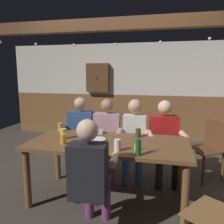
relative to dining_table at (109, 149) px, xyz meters
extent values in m
plane|color=#423A33|center=(0.00, 0.03, -0.67)|extent=(7.87, 7.87, 0.00)
cube|color=beige|center=(0.00, 2.99, 1.02)|extent=(6.56, 0.12, 1.23)
cube|color=brown|center=(0.00, 2.99, -0.13)|extent=(6.56, 0.12, 1.07)
cube|color=brown|center=(0.00, 0.42, 1.56)|extent=(5.90, 0.14, 0.16)
cube|color=brown|center=(0.00, 0.00, 0.08)|extent=(1.95, 0.95, 0.04)
cylinder|color=brown|center=(-0.90, -0.40, -0.31)|extent=(0.08, 0.08, 0.72)
cylinder|color=brown|center=(0.90, -0.40, -0.31)|extent=(0.08, 0.08, 0.72)
cylinder|color=brown|center=(-0.90, 0.40, -0.31)|extent=(0.08, 0.08, 0.72)
cylinder|color=brown|center=(0.90, 0.40, -0.31)|extent=(0.08, 0.08, 0.72)
cube|color=#2D4C84|center=(-0.66, 0.78, 0.06)|extent=(0.41, 0.26, 0.53)
sphere|color=tan|center=(-0.66, 0.78, 0.45)|extent=(0.20, 0.20, 0.20)
cylinder|color=#33724C|center=(-0.53, 0.65, -0.19)|extent=(0.18, 0.40, 0.13)
cylinder|color=#33724C|center=(-0.74, 0.62, -0.19)|extent=(0.18, 0.40, 0.13)
cylinder|color=#33724C|center=(-0.51, 0.46, -0.46)|extent=(0.10, 0.10, 0.42)
cylinder|color=#33724C|center=(-0.72, 0.43, -0.46)|extent=(0.10, 0.10, 0.42)
cylinder|color=#2D4C84|center=(-0.40, 0.56, 0.08)|extent=(0.12, 0.29, 0.08)
cylinder|color=#2D4C84|center=(-0.85, 0.50, 0.08)|extent=(0.12, 0.29, 0.08)
cube|color=#B78493|center=(-0.22, 0.78, 0.05)|extent=(0.42, 0.28, 0.52)
sphere|color=#9E755B|center=(-0.22, 0.78, 0.44)|extent=(0.20, 0.20, 0.20)
cylinder|color=#6B2D66|center=(-0.09, 0.64, -0.19)|extent=(0.17, 0.44, 0.13)
cylinder|color=#6B2D66|center=(-0.31, 0.61, -0.19)|extent=(0.17, 0.44, 0.13)
cylinder|color=#6B2D66|center=(-0.07, 0.43, -0.46)|extent=(0.10, 0.10, 0.42)
cylinder|color=#6B2D66|center=(-0.29, 0.40, -0.46)|extent=(0.10, 0.10, 0.42)
cylinder|color=#B78493|center=(0.04, 0.54, 0.08)|extent=(0.11, 0.29, 0.08)
cylinder|color=#9E755B|center=(-0.42, 0.49, 0.08)|extent=(0.11, 0.29, 0.08)
cube|color=silver|center=(0.22, 0.78, 0.05)|extent=(0.35, 0.23, 0.51)
sphere|color=tan|center=(0.22, 0.78, 0.44)|extent=(0.21, 0.21, 0.21)
cylinder|color=#2D4C84|center=(0.32, 0.63, -0.19)|extent=(0.15, 0.41, 0.13)
cylinder|color=#2D4C84|center=(0.13, 0.62, -0.19)|extent=(0.15, 0.41, 0.13)
cylinder|color=#2D4C84|center=(0.33, 0.43, -0.46)|extent=(0.10, 0.10, 0.42)
cylinder|color=#2D4C84|center=(0.14, 0.42, -0.46)|extent=(0.10, 0.10, 0.42)
cylinder|color=tan|center=(0.43, 0.54, 0.07)|extent=(0.09, 0.28, 0.08)
cylinder|color=tan|center=(0.03, 0.52, 0.07)|extent=(0.09, 0.28, 0.08)
cube|color=#AD1919|center=(0.66, 0.78, 0.05)|extent=(0.44, 0.28, 0.51)
sphere|color=beige|center=(0.66, 0.78, 0.44)|extent=(0.20, 0.20, 0.20)
cylinder|color=black|center=(0.80, 0.65, -0.19)|extent=(0.20, 0.41, 0.13)
cylinder|color=black|center=(0.58, 0.61, -0.19)|extent=(0.20, 0.41, 0.13)
cylinder|color=black|center=(0.84, 0.46, -0.46)|extent=(0.10, 0.10, 0.42)
cylinder|color=black|center=(0.62, 0.42, -0.46)|extent=(0.10, 0.10, 0.42)
cylinder|color=beige|center=(0.93, 0.59, 0.07)|extent=(0.13, 0.29, 0.08)
cylinder|color=beige|center=(0.48, 0.49, 0.07)|extent=(0.13, 0.29, 0.08)
cube|color=black|center=(0.00, -0.78, 0.05)|extent=(0.36, 0.25, 0.51)
sphere|color=beige|center=(0.00, -0.78, 0.43)|extent=(0.20, 0.20, 0.20)
cylinder|color=#6B2D66|center=(-0.11, -0.62, -0.19)|extent=(0.16, 0.44, 0.13)
cylinder|color=#6B2D66|center=(0.08, -0.61, -0.19)|extent=(0.16, 0.44, 0.13)
cylinder|color=#6B2D66|center=(-0.12, -0.41, -0.46)|extent=(0.10, 0.10, 0.42)
cylinder|color=#6B2D66|center=(0.07, -0.40, -0.46)|extent=(0.10, 0.10, 0.42)
cylinder|color=black|center=(-0.22, -0.54, 0.07)|extent=(0.10, 0.28, 0.08)
cylinder|color=beige|center=(0.18, -0.51, 0.07)|extent=(0.10, 0.28, 0.08)
cube|color=brown|center=(1.27, 0.93, -0.22)|extent=(0.61, 0.61, 0.02)
cube|color=brown|center=(1.43, 1.05, 0.00)|extent=(0.26, 0.34, 0.42)
cylinder|color=brown|center=(1.23, 0.66, -0.45)|extent=(0.04, 0.04, 0.44)
cylinder|color=brown|center=(1.00, 0.97, -0.45)|extent=(0.04, 0.04, 0.44)
cylinder|color=brown|center=(1.54, 0.89, -0.45)|extent=(0.04, 0.04, 0.44)
cylinder|color=brown|center=(1.31, 1.20, -0.45)|extent=(0.04, 0.04, 0.44)
cube|color=brown|center=(1.11, -0.80, -0.22)|extent=(0.61, 0.61, 0.02)
cylinder|color=brown|center=(1.07, -0.53, -0.45)|extent=(0.04, 0.04, 0.44)
cylinder|color=#F9E08C|center=(0.37, -0.26, 0.14)|extent=(0.04, 0.04, 0.08)
cube|color=#B2B7BC|center=(-0.24, 0.36, 0.12)|extent=(0.14, 0.10, 0.05)
cylinder|color=white|center=(-0.16, 0.04, 0.10)|extent=(0.23, 0.23, 0.01)
cylinder|color=white|center=(-0.26, -0.38, 0.10)|extent=(0.24, 0.24, 0.01)
cylinder|color=#195923|center=(-0.38, 0.23, 0.17)|extent=(0.06, 0.06, 0.14)
cylinder|color=#195923|center=(-0.38, 0.23, 0.27)|extent=(0.03, 0.03, 0.06)
cylinder|color=#195923|center=(0.41, -0.40, 0.18)|extent=(0.06, 0.06, 0.17)
cylinder|color=#195923|center=(0.41, -0.40, 0.31)|extent=(0.02, 0.02, 0.08)
cylinder|color=gold|center=(-0.50, -0.22, 0.16)|extent=(0.07, 0.07, 0.12)
cylinder|color=gold|center=(-0.81, 0.35, 0.16)|extent=(0.07, 0.07, 0.12)
cylinder|color=white|center=(0.18, -0.31, 0.16)|extent=(0.07, 0.07, 0.13)
cylinder|color=#4C2D19|center=(0.33, 0.30, 0.15)|extent=(0.07, 0.07, 0.11)
cylinder|color=#E5C64C|center=(-0.60, -0.01, 0.16)|extent=(0.08, 0.08, 0.13)
cube|color=brown|center=(-0.99, 2.86, 0.82)|extent=(0.56, 0.12, 0.70)
sphere|color=black|center=(-0.99, 2.79, 0.82)|extent=(0.03, 0.03, 0.03)
sphere|color=#F9EAB2|center=(-1.72, 0.37, 1.38)|extent=(0.04, 0.04, 0.04)
sphere|color=#F9EAB2|center=(-1.15, 0.37, 1.33)|extent=(0.04, 0.04, 0.04)
sphere|color=#F9EAB2|center=(-0.57, 0.37, 1.31)|extent=(0.04, 0.04, 0.04)
sphere|color=#F9EAB2|center=(0.00, 0.37, 1.30)|extent=(0.04, 0.04, 0.04)
sphere|color=#F9EAB2|center=(0.57, 0.37, 1.31)|extent=(0.04, 0.04, 0.04)
sphere|color=#F9EAB2|center=(1.15, 0.37, 1.33)|extent=(0.04, 0.04, 0.04)
camera|label=1|loc=(0.67, -2.67, 0.93)|focal=37.17mm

